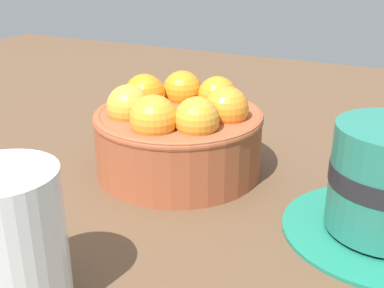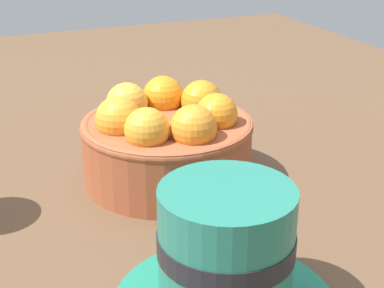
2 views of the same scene
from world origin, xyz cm
name	(u,v)px [view 1 (image 1 of 2)]	position (x,y,z in cm)	size (l,w,h in cm)	color
ground_plane	(179,187)	(0.00, 0.00, -1.93)	(141.98, 108.43, 3.87)	brown
terracotta_bowl	(178,131)	(0.02, 0.02, 4.15)	(16.37, 16.37, 9.07)	#9E4C2D
water_glass	(15,243)	(-0.34, 21.94, 4.63)	(6.68, 6.68, 9.27)	silver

